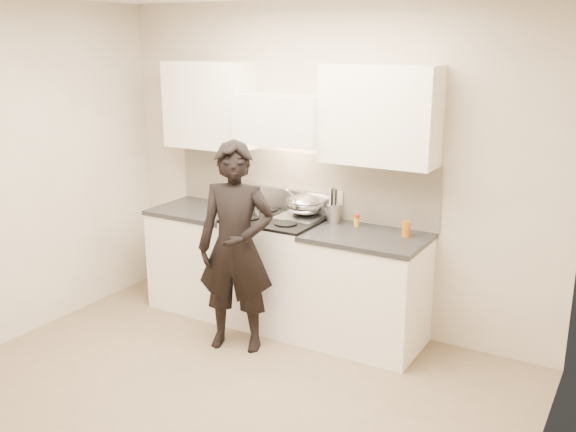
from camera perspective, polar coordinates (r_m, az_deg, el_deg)
The scene contains 11 objects.
ground_plane at distance 4.51m, azimuth -7.42°, elevation -16.61°, with size 4.00×4.00×0.00m, color #846F55.
room_shell at distance 4.23m, azimuth -5.72°, elevation 4.69°, with size 4.04×3.54×2.70m.
stove at distance 5.51m, azimuth -1.04°, elevation -4.83°, with size 0.76×0.65×0.96m.
counter_right at distance 5.16m, azimuth 6.91°, elevation -6.54°, with size 0.92×0.67×0.92m.
counter_left at distance 5.93m, azimuth -7.51°, elevation -3.60°, with size 0.82×0.67×0.92m.
wok at distance 5.36m, azimuth 1.55°, elevation 1.02°, with size 0.33×0.41×0.27m.
stock_pot at distance 5.33m, azimuth -3.72°, elevation 0.76°, with size 0.32×0.29×0.15m.
utensil_crock at distance 5.28m, azimuth 4.04°, elevation 0.32°, with size 0.11×0.11×0.29m.
spice_jar at distance 5.20m, azimuth 6.12°, elevation -0.39°, with size 0.04×0.04×0.10m.
oil_glass at distance 5.00m, azimuth 10.48°, elevation -1.13°, with size 0.07×0.07×0.12m.
person at distance 4.97m, azimuth -4.64°, elevation -2.82°, with size 0.61×0.40×1.66m, color black.
Camera 1 is at (2.39, -2.99, 2.38)m, focal length 40.00 mm.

